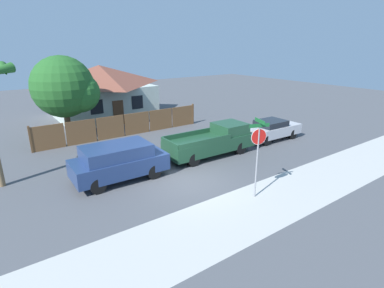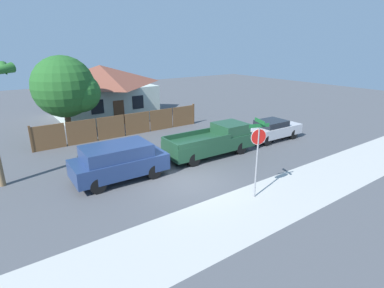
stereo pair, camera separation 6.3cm
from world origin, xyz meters
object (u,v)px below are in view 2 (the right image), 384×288
at_px(stop_sign, 258,146).
at_px(orange_pickup, 213,141).
at_px(oak_tree, 67,88).
at_px(red_suv, 119,161).
at_px(parked_sedan, 272,129).
at_px(house, 102,90).

bearing_deg(stop_sign, orange_pickup, 89.28).
height_order(oak_tree, red_suv, oak_tree).
distance_m(red_suv, stop_sign, 6.67).
relative_size(parked_sedan, stop_sign, 1.23).
bearing_deg(red_suv, house, 74.72).
bearing_deg(parked_sedan, stop_sign, -142.79).
distance_m(orange_pickup, parked_sedan, 5.25).
bearing_deg(house, orange_pickup, -82.64).
xyz_separation_m(red_suv, orange_pickup, (5.90, -0.01, -0.09)).
height_order(parked_sedan, stop_sign, stop_sign).
distance_m(red_suv, parked_sedan, 11.15).
xyz_separation_m(house, oak_tree, (-4.16, -5.41, 1.13)).
distance_m(red_suv, orange_pickup, 5.90).
height_order(house, orange_pickup, house).
relative_size(orange_pickup, stop_sign, 1.61).
distance_m(parked_sedan, stop_sign, 8.90).
relative_size(house, parked_sedan, 1.95).
bearing_deg(parked_sedan, house, 118.50).
distance_m(house, oak_tree, 6.91).
height_order(house, parked_sedan, house).
distance_m(house, stop_sign, 18.86).
relative_size(oak_tree, orange_pickup, 1.02).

